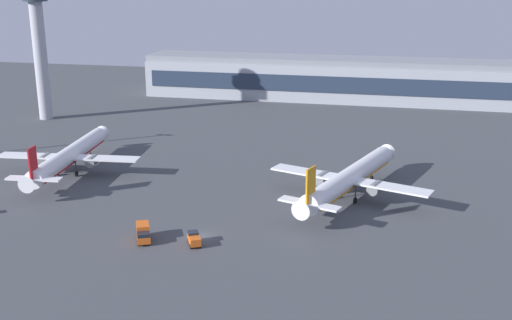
{
  "coord_description": "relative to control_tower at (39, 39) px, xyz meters",
  "views": [
    {
      "loc": [
        34.18,
        -103.35,
        47.63
      ],
      "look_at": [
        1.89,
        38.46,
        4.0
      ],
      "focal_mm": 43.56,
      "sensor_mm": 36.0,
      "label": 1
    }
  ],
  "objects": [
    {
      "name": "terminal_building",
      "position": [
        90.75,
        56.58,
        -19.01
      ],
      "size": [
        145.86,
        22.4,
        16.4
      ],
      "color": "#9EA3AD",
      "rests_on": "ground"
    },
    {
      "name": "airplane_terminal_side",
      "position": [
        107.84,
        -56.41,
        -22.5
      ],
      "size": [
        36.27,
        46.09,
        12.16
      ],
      "rotation": [
        0.0,
        0.0,
        -0.32
      ],
      "color": "white",
      "rests_on": "ground"
    },
    {
      "name": "baggage_tractor",
      "position": [
        82.29,
        -87.76,
        -25.92
      ],
      "size": [
        3.66,
        4.58,
        2.25
      ],
      "rotation": [
        0.0,
        0.0,
        0.48
      ],
      "color": "#D85919",
      "rests_on": "ground"
    },
    {
      "name": "ground_plane",
      "position": [
        82.39,
        -83.84,
        -27.1
      ],
      "size": [
        416.0,
        416.0,
        0.0
      ],
      "primitive_type": "plane",
      "color": "#424449"
    },
    {
      "name": "airplane_taxiway_distant",
      "position": [
        38.69,
        -53.78,
        -22.64
      ],
      "size": [
        35.87,
        46.0,
        11.79
      ],
      "rotation": [
        0.0,
        0.0,
        0.1
      ],
      "color": "white",
      "rests_on": "ground"
    },
    {
      "name": "catering_truck",
      "position": [
        72.47,
        -88.07,
        -25.52
      ],
      "size": [
        4.54,
        6.11,
        3.05
      ],
      "rotation": [
        0.0,
        0.0,
        3.58
      ],
      "color": "#D85919",
      "rests_on": "ground"
    },
    {
      "name": "control_tower",
      "position": [
        0.0,
        0.0,
        0.0
      ],
      "size": [
        8.0,
        8.0,
        47.5
      ],
      "color": "#A8A8B2",
      "rests_on": "ground"
    }
  ]
}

